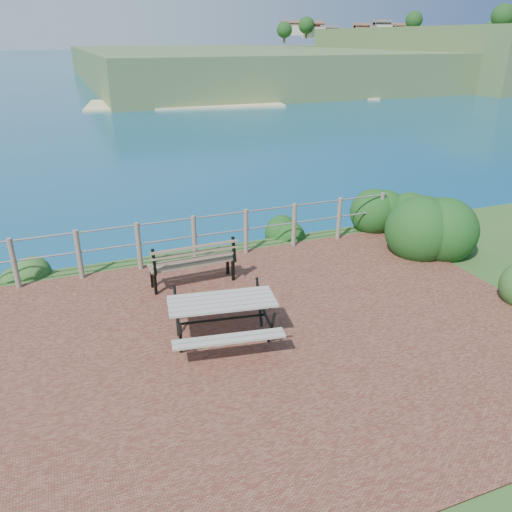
% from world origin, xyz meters
% --- Properties ---
extents(ground, '(10.00, 7.00, 0.12)m').
position_xyz_m(ground, '(0.00, 0.00, 0.00)').
color(ground, brown).
rests_on(ground, ground).
extents(ocean, '(1200.00, 1200.00, 0.00)m').
position_xyz_m(ocean, '(0.00, 200.00, 0.00)').
color(ocean, '#125271').
rests_on(ocean, ground).
extents(safety_railing, '(9.40, 0.10, 1.00)m').
position_xyz_m(safety_railing, '(0.00, 3.35, 0.57)').
color(safety_railing, '#6B5B4C').
rests_on(safety_railing, ground).
extents(distant_bay, '(290.00, 232.36, 24.00)m').
position_xyz_m(distant_bay, '(173.07, 202.61, -1.52)').
color(distant_bay, '#466130').
rests_on(distant_bay, ground).
extents(picnic_table, '(1.71, 1.40, 0.69)m').
position_xyz_m(picnic_table, '(-0.37, 0.27, 0.44)').
color(picnic_table, gray).
rests_on(picnic_table, ground).
extents(park_bench, '(1.65, 0.46, 0.93)m').
position_xyz_m(park_bench, '(-0.32, 2.31, 0.61)').
color(park_bench, brown).
rests_on(park_bench, ground).
extents(shrub_right_front, '(1.53, 1.53, 2.17)m').
position_xyz_m(shrub_right_front, '(4.94, 2.06, 0.00)').
color(shrub_right_front, '#144216').
rests_on(shrub_right_front, ground).
extents(shrub_right_edge, '(1.25, 1.25, 1.78)m').
position_xyz_m(shrub_right_edge, '(5.01, 3.59, 0.00)').
color(shrub_right_edge, '#144216').
rests_on(shrub_right_edge, ground).
extents(shrub_lip_west, '(0.74, 0.74, 0.46)m').
position_xyz_m(shrub_lip_west, '(-3.37, 4.00, 0.00)').
color(shrub_lip_west, '#1E511F').
rests_on(shrub_lip_west, ground).
extents(shrub_lip_east, '(0.81, 0.81, 0.57)m').
position_xyz_m(shrub_lip_east, '(2.25, 4.13, 0.00)').
color(shrub_lip_east, '#144216').
rests_on(shrub_lip_east, ground).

